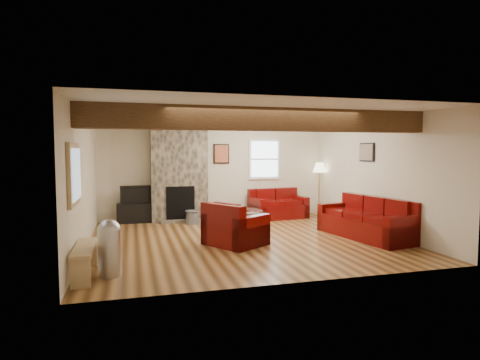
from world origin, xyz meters
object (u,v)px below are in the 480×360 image
object	(u,v)px
sofa_three	(366,218)
television	(136,194)
coffee_table	(242,221)
tv_cabinet	(137,213)
floor_lamp	(320,170)
loveseat	(278,204)
armchair_red	(235,223)

from	to	relation	value
sofa_three	television	distance (m)	5.45
sofa_three	coffee_table	size ratio (longest dim) A/B	2.25
tv_cabinet	television	world-z (taller)	television
sofa_three	television	xyz separation A→B (m)	(-4.53, 3.02, 0.29)
tv_cabinet	floor_lamp	size ratio (longest dim) A/B	0.66
sofa_three	coffee_table	xyz separation A→B (m)	(-2.30, 1.28, -0.18)
floor_lamp	coffee_table	bearing A→B (deg)	-150.10
coffee_table	tv_cabinet	distance (m)	2.83
coffee_table	tv_cabinet	size ratio (longest dim) A/B	0.99
loveseat	floor_lamp	bearing A→B (deg)	-4.43
coffee_table	television	bearing A→B (deg)	142.12
sofa_three	tv_cabinet	size ratio (longest dim) A/B	2.22
armchair_red	coffee_table	bearing A→B (deg)	-53.61
sofa_three	floor_lamp	xyz separation A→B (m)	(0.32, 2.78, 0.83)
loveseat	tv_cabinet	bearing A→B (deg)	167.81
coffee_table	floor_lamp	world-z (taller)	floor_lamp
loveseat	coffee_table	size ratio (longest dim) A/B	1.52
sofa_three	floor_lamp	distance (m)	2.92
tv_cabinet	television	size ratio (longest dim) A/B	1.23
loveseat	tv_cabinet	size ratio (longest dim) A/B	1.50
armchair_red	television	world-z (taller)	television
floor_lamp	loveseat	bearing A→B (deg)	-176.95
coffee_table	sofa_three	bearing A→B (deg)	-29.10
loveseat	tv_cabinet	distance (m)	3.65
sofa_three	coffee_table	bearing A→B (deg)	-129.33
coffee_table	armchair_red	bearing A→B (deg)	-111.23
loveseat	television	world-z (taller)	television
loveseat	armchair_red	xyz separation A→B (m)	(-1.86, -2.62, 0.02)
loveseat	television	xyz separation A→B (m)	(-3.63, 0.30, 0.32)
television	loveseat	bearing A→B (deg)	-4.72
coffee_table	floor_lamp	distance (m)	3.18
armchair_red	television	size ratio (longest dim) A/B	1.28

